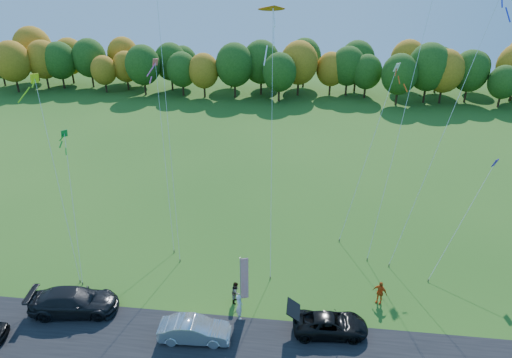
# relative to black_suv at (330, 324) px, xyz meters

# --- Properties ---
(ground) EXTENTS (160.00, 160.00, 0.00)m
(ground) POSITION_rel_black_suv_xyz_m (-5.72, 1.70, -0.66)
(ground) COLOR #245416
(asphalt_strip) EXTENTS (90.00, 6.00, 0.01)m
(asphalt_strip) POSITION_rel_black_suv_xyz_m (-5.72, -2.30, -0.66)
(asphalt_strip) COLOR black
(asphalt_strip) RESTS_ON ground
(tree_line) EXTENTS (116.00, 12.00, 10.00)m
(tree_line) POSITION_rel_black_suv_xyz_m (-5.72, 56.70, -0.66)
(tree_line) COLOR #1E4711
(tree_line) RESTS_ON ground
(black_suv) EXTENTS (4.94, 2.60, 1.33)m
(black_suv) POSITION_rel_black_suv_xyz_m (0.00, 0.00, 0.00)
(black_suv) COLOR black
(black_suv) RESTS_ON ground
(silver_sedan) EXTENTS (4.58, 1.82, 1.48)m
(silver_sedan) POSITION_rel_black_suv_xyz_m (-8.48, -1.62, 0.08)
(silver_sedan) COLOR silver
(silver_sedan) RESTS_ON ground
(dark_truck_a) EXTENTS (6.15, 3.22, 1.70)m
(dark_truck_a) POSITION_rel_black_suv_xyz_m (-17.19, -0.11, 0.19)
(dark_truck_a) COLOR black
(dark_truck_a) RESTS_ON ground
(person_tailgate_a) EXTENTS (0.64, 0.79, 1.88)m
(person_tailgate_a) POSITION_rel_black_suv_xyz_m (-5.97, 0.64, 0.28)
(person_tailgate_a) COLOR silver
(person_tailgate_a) RESTS_ON ground
(person_tailgate_b) EXTENTS (0.71, 0.86, 1.60)m
(person_tailgate_b) POSITION_rel_black_suv_xyz_m (-6.45, 2.24, 0.14)
(person_tailgate_b) COLOR gray
(person_tailgate_b) RESTS_ON ground
(person_east) EXTENTS (1.10, 0.86, 1.75)m
(person_east) POSITION_rel_black_suv_xyz_m (3.47, 3.32, 0.21)
(person_east) COLOR #D14F13
(person_east) RESTS_ON ground
(feather_flag) EXTENTS (0.55, 0.22, 4.31)m
(feather_flag) POSITION_rel_black_suv_xyz_m (-5.79, 1.48, 1.97)
(feather_flag) COLOR #999999
(feather_flag) RESTS_ON ground
(kite_delta_blue) EXTENTS (4.61, 10.12, 28.84)m
(kite_delta_blue) POSITION_rel_black_suv_xyz_m (-13.22, 10.93, 13.45)
(kite_delta_blue) COLOR #4C3F33
(kite_delta_blue) RESTS_ON ground
(kite_parafoil_orange) EXTENTS (7.48, 13.98, 26.81)m
(kite_parafoil_orange) POSITION_rel_black_suv_xyz_m (6.08, 15.05, 12.56)
(kite_parafoil_orange) COLOR #4C3F33
(kite_parafoil_orange) RESTS_ON ground
(kite_delta_red) EXTENTS (2.24, 10.74, 19.68)m
(kite_delta_red) POSITION_rel_black_suv_xyz_m (-4.83, 10.26, 9.34)
(kite_delta_red) COLOR #4C3F33
(kite_delta_red) RESTS_ON ground
(kite_parafoil_rainbow) EXTENTS (8.29, 8.35, 20.17)m
(kite_parafoil_rainbow) POSITION_rel_black_suv_xyz_m (8.25, 11.65, 9.28)
(kite_parafoil_rainbow) COLOR #4C3F33
(kite_parafoil_rainbow) RESTS_ON ground
(kite_diamond_yellow) EXTENTS (4.70, 6.50, 14.57)m
(kite_diamond_yellow) POSITION_rel_black_suv_xyz_m (-20.38, 5.82, 6.36)
(kite_diamond_yellow) COLOR #4C3F33
(kite_diamond_yellow) RESTS_ON ground
(kite_diamond_green) EXTENTS (2.96, 5.93, 10.43)m
(kite_diamond_green) POSITION_rel_black_suv_xyz_m (-19.27, 5.39, 4.37)
(kite_diamond_green) COLOR #4C3F33
(kite_diamond_green) RESTS_ON ground
(kite_diamond_white) EXTENTS (4.79, 7.59, 14.20)m
(kite_diamond_white) POSITION_rel_black_suv_xyz_m (3.16, 14.35, 6.19)
(kite_diamond_white) COLOR #4C3F33
(kite_diamond_white) RESTS_ON ground
(kite_diamond_pink) EXTENTS (3.22, 7.90, 14.61)m
(kite_diamond_pink) POSITION_rel_black_suv_xyz_m (-13.83, 11.21, 6.45)
(kite_diamond_pink) COLOR #4C3F33
(kite_diamond_pink) RESTS_ON ground
(kite_diamond_blue_low) EXTENTS (5.47, 5.83, 8.30)m
(kite_diamond_blue_low) POSITION_rel_black_suv_xyz_m (9.90, 8.77, 3.25)
(kite_diamond_blue_low) COLOR #4C3F33
(kite_diamond_blue_low) RESTS_ON ground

